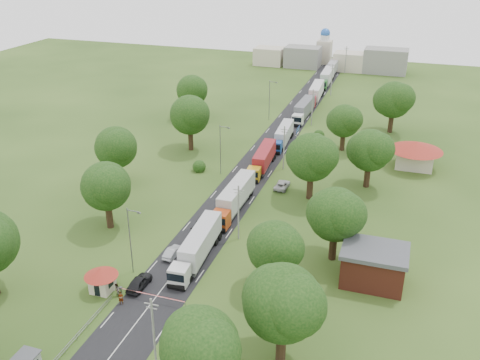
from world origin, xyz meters
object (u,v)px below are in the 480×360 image
at_px(info_sign, 298,132).
at_px(car_lane_front, 139,282).
at_px(pedestrian_near, 121,298).
at_px(guard_booth, 101,277).
at_px(boom_barrier, 143,294).
at_px(car_lane_mid, 173,252).
at_px(truck_0, 198,246).

xyz_separation_m(info_sign, car_lane_front, (-8.20, -57.85, -2.20)).
xyz_separation_m(info_sign, pedestrian_near, (-8.68, -61.73, -2.09)).
xyz_separation_m(guard_booth, info_sign, (12.40, 60.00, 0.84)).
bearing_deg(boom_barrier, car_lane_mid, 93.42).
xyz_separation_m(truck_0, pedestrian_near, (-5.34, -12.51, -1.32)).
bearing_deg(car_lane_mid, info_sign, -95.31).
bearing_deg(car_lane_front, car_lane_mid, -97.17).
relative_size(info_sign, pedestrian_near, 2.25).
bearing_deg(truck_0, boom_barrier, -106.64).
height_order(info_sign, car_lane_mid, info_sign).
bearing_deg(guard_booth, pedestrian_near, -24.94).
distance_m(car_lane_front, car_lane_mid, 8.32).
bearing_deg(truck_0, pedestrian_near, -113.11).
distance_m(boom_barrier, pedestrian_near, 2.74).
bearing_deg(info_sign, pedestrian_near, -98.00).
bearing_deg(pedestrian_near, info_sign, 60.26).
bearing_deg(truck_0, car_lane_front, -119.41).
height_order(truck_0, car_lane_front, truck_0).
bearing_deg(guard_booth, boom_barrier, 0.01).
relative_size(truck_0, pedestrian_near, 8.37).
height_order(boom_barrier, car_lane_mid, car_lane_mid).
xyz_separation_m(truck_0, car_lane_mid, (-3.84, -0.38, -1.56)).
relative_size(boom_barrier, car_lane_mid, 2.25).
bearing_deg(truck_0, info_sign, 86.12).
distance_m(boom_barrier, guard_booth, 5.98).
bearing_deg(boom_barrier, car_lane_front, 127.38).
bearing_deg(boom_barrier, info_sign, 83.76).
height_order(guard_booth, truck_0, truck_0).
xyz_separation_m(guard_booth, car_lane_mid, (5.22, 10.40, -1.49)).
relative_size(guard_booth, car_lane_mid, 1.07).
height_order(info_sign, pedestrian_near, info_sign).
height_order(truck_0, pedestrian_near, truck_0).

